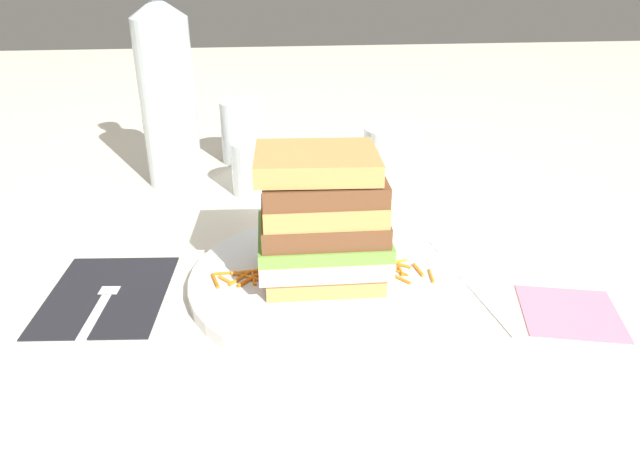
{
  "coord_description": "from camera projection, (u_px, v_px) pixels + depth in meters",
  "views": [
    {
      "loc": [
        -0.05,
        -0.55,
        0.34
      ],
      "look_at": [
        0.01,
        0.02,
        0.05
      ],
      "focal_mm": 33.33,
      "sensor_mm": 36.0,
      "label": 1
    }
  ],
  "objects": [
    {
      "name": "empty_tumbler_0",
      "position": [
        241.0,
        132.0,
        0.96
      ],
      "size": [
        0.06,
        0.06,
        0.1
      ],
      "primitive_type": "cylinder",
      "color": "silver",
      "rests_on": "ground_plane"
    },
    {
      "name": "carrot_shred_8",
      "position": [
        401.0,
        279.0,
        0.62
      ],
      "size": [
        0.02,
        0.02,
        0.0
      ],
      "primitive_type": "cylinder",
      "rotation": [
        0.0,
        1.57,
        5.4
      ],
      "color": "orange",
      "rests_on": "main_plate"
    },
    {
      "name": "carrot_shred_0",
      "position": [
        225.0,
        272.0,
        0.63
      ],
      "size": [
        0.02,
        0.0,
        0.0
      ],
      "primitive_type": "cylinder",
      "rotation": [
        0.0,
        1.57,
        0.05
      ],
      "color": "orange",
      "rests_on": "main_plate"
    },
    {
      "name": "napkin_pink",
      "position": [
        570.0,
        312.0,
        0.59
      ],
      "size": [
        0.11,
        0.11,
        0.0
      ],
      "primitive_type": "cube",
      "rotation": [
        0.0,
        0.0,
        -0.23
      ],
      "color": "pink",
      "rests_on": "ground_plane"
    },
    {
      "name": "napkin_dark",
      "position": [
        107.0,
        294.0,
        0.62
      ],
      "size": [
        0.13,
        0.16,
        0.0
      ],
      "primitive_type": "cube",
      "rotation": [
        0.0,
        0.0,
        -0.07
      ],
      "color": "black",
      "rests_on": "ground_plane"
    },
    {
      "name": "carrot_shred_2",
      "position": [
        253.0,
        277.0,
        0.62
      ],
      "size": [
        0.01,
        0.03,
        0.0
      ],
      "primitive_type": "cylinder",
      "rotation": [
        0.0,
        1.57,
        1.68
      ],
      "color": "orange",
      "rests_on": "main_plate"
    },
    {
      "name": "carrot_shred_4",
      "position": [
        249.0,
        280.0,
        0.62
      ],
      "size": [
        0.03,
        0.03,
        0.0
      ],
      "primitive_type": "cylinder",
      "rotation": [
        0.0,
        1.57,
        3.93
      ],
      "color": "orange",
      "rests_on": "main_plate"
    },
    {
      "name": "main_plate",
      "position": [
        323.0,
        281.0,
        0.63
      ],
      "size": [
        0.28,
        0.28,
        0.01
      ],
      "primitive_type": "cylinder",
      "color": "white",
      "rests_on": "ground_plane"
    },
    {
      "name": "carrot_shred_14",
      "position": [
        397.0,
        261.0,
        0.65
      ],
      "size": [
        0.02,
        0.01,
        0.0
      ],
      "primitive_type": "cylinder",
      "rotation": [
        0.0,
        1.57,
        3.31
      ],
      "color": "orange",
      "rests_on": "main_plate"
    },
    {
      "name": "juice_glass",
      "position": [
        389.0,
        165.0,
        0.85
      ],
      "size": [
        0.07,
        0.07,
        0.1
      ],
      "color": "white",
      "rests_on": "ground_plane"
    },
    {
      "name": "knife",
      "position": [
        474.0,
        284.0,
        0.64
      ],
      "size": [
        0.04,
        0.2,
        0.0
      ],
      "color": "silver",
      "rests_on": "ground_plane"
    },
    {
      "name": "carrot_shred_6",
      "position": [
        225.0,
        280.0,
        0.62
      ],
      "size": [
        0.02,
        0.02,
        0.0
      ],
      "primitive_type": "cylinder",
      "rotation": [
        0.0,
        1.57,
        2.32
      ],
      "color": "orange",
      "rests_on": "main_plate"
    },
    {
      "name": "carrot_shred_5",
      "position": [
        240.0,
        278.0,
        0.62
      ],
      "size": [
        0.02,
        0.03,
        0.0
      ],
      "primitive_type": "cylinder",
      "rotation": [
        0.0,
        1.57,
        4.02
      ],
      "color": "orange",
      "rests_on": "main_plate"
    },
    {
      "name": "carrot_shred_12",
      "position": [
        419.0,
        270.0,
        0.63
      ],
      "size": [
        0.01,
        0.03,
        0.0
      ],
      "primitive_type": "cylinder",
      "rotation": [
        0.0,
        1.57,
        4.88
      ],
      "color": "orange",
      "rests_on": "main_plate"
    },
    {
      "name": "water_bottle",
      "position": [
        167.0,
        92.0,
        0.84
      ],
      "size": [
        0.08,
        0.08,
        0.31
      ],
      "color": "silver",
      "rests_on": "ground_plane"
    },
    {
      "name": "carrot_shred_11",
      "position": [
        401.0,
        271.0,
        0.63
      ],
      "size": [
        0.0,
        0.02,
        0.0
      ],
      "primitive_type": "cylinder",
      "rotation": [
        0.0,
        1.57,
        1.58
      ],
      "color": "orange",
      "rests_on": "main_plate"
    },
    {
      "name": "carrot_shred_1",
      "position": [
        248.0,
        277.0,
        0.62
      ],
      "size": [
        0.03,
        0.02,
        0.0
      ],
      "primitive_type": "cylinder",
      "rotation": [
        0.0,
        1.57,
        5.75
      ],
      "color": "orange",
      "rests_on": "main_plate"
    },
    {
      "name": "empty_tumbler_1",
      "position": [
        255.0,
        168.0,
        0.85
      ],
      "size": [
        0.07,
        0.07,
        0.08
      ],
      "primitive_type": "cylinder",
      "color": "silver",
      "rests_on": "ground_plane"
    },
    {
      "name": "carrot_shred_13",
      "position": [
        397.0,
        271.0,
        0.63
      ],
      "size": [
        0.02,
        0.02,
        0.0
      ],
      "primitive_type": "cylinder",
      "rotation": [
        0.0,
        1.57,
        2.35
      ],
      "color": "orange",
      "rests_on": "main_plate"
    },
    {
      "name": "carrot_shred_3",
      "position": [
        215.0,
        281.0,
        0.61
      ],
      "size": [
        0.01,
        0.03,
        0.0
      ],
      "primitive_type": "cylinder",
      "rotation": [
        0.0,
        1.57,
        4.99
      ],
      "color": "orange",
      "rests_on": "main_plate"
    },
    {
      "name": "ground_plane",
      "position": [
        316.0,
        281.0,
        0.64
      ],
      "size": [
        3.0,
        3.0,
        0.0
      ],
      "primitive_type": "plane",
      "color": "beige"
    },
    {
      "name": "fork",
      "position": [
        100.0,
        304.0,
        0.6
      ],
      "size": [
        0.03,
        0.17,
        0.0
      ],
      "color": "silver",
      "rests_on": "napkin_dark"
    },
    {
      "name": "sandwich",
      "position": [
        322.0,
        218.0,
        0.6
      ],
      "size": [
        0.13,
        0.11,
        0.14
      ],
      "color": "tan",
      "rests_on": "main_plate"
    },
    {
      "name": "carrot_shred_7",
      "position": [
        247.0,
        270.0,
        0.63
      ],
      "size": [
        0.03,
        0.01,
        0.0
      ],
      "primitive_type": "cylinder",
      "rotation": [
        0.0,
        1.57,
        3.3
      ],
      "color": "orange",
      "rests_on": "main_plate"
    },
    {
      "name": "carrot_shred_10",
      "position": [
        401.0,
        264.0,
        0.65
      ],
      "size": [
        0.02,
        0.02,
        0.0
      ],
      "primitive_type": "cylinder",
      "rotation": [
        0.0,
        1.57,
        2.5
      ],
      "color": "orange",
      "rests_on": "main_plate"
    },
    {
      "name": "carrot_shred_9",
      "position": [
        431.0,
        276.0,
        0.62
      ],
      "size": [
        0.01,
        0.03,
        0.0
      ],
      "primitive_type": "cylinder",
      "rotation": [
        0.0,
        1.57,
        1.49
      ],
      "color": "orange",
      "rests_on": "main_plate"
    }
  ]
}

